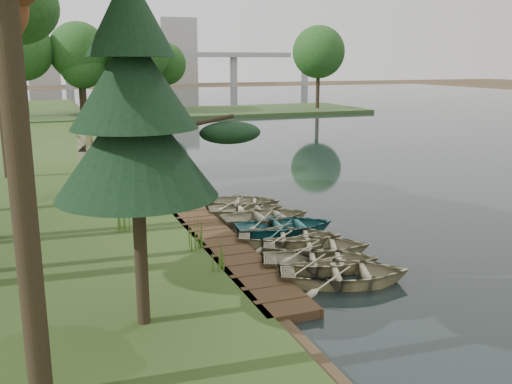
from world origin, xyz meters
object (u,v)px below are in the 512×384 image
object	(u,v)px
stored_rowboat	(90,182)
pine_tree	(134,109)
rowboat_1	(321,258)
boardwalk	(209,233)
rowboat_2	(316,244)
rowboat_0	(345,270)

from	to	relation	value
stored_rowboat	pine_tree	bearing A→B (deg)	-163.45
rowboat_1	boardwalk	bearing A→B (deg)	46.73
rowboat_1	stored_rowboat	distance (m)	14.87
rowboat_1	pine_tree	bearing A→B (deg)	131.08
rowboat_1	pine_tree	xyz separation A→B (m)	(-6.08, -2.28, 5.10)
boardwalk	rowboat_1	world-z (taller)	rowboat_1
rowboat_1	rowboat_2	xyz separation A→B (m)	(0.51, 1.37, -0.01)
pine_tree	boardwalk	bearing A→B (deg)	62.24
rowboat_0	rowboat_1	bearing A→B (deg)	25.93
boardwalk	rowboat_2	xyz separation A→B (m)	(2.87, -3.42, 0.29)
rowboat_0	rowboat_2	bearing A→B (deg)	11.77
boardwalk	rowboat_1	distance (m)	5.35
rowboat_0	rowboat_2	distance (m)	2.68
boardwalk	rowboat_1	bearing A→B (deg)	-63.78
pine_tree	rowboat_2	bearing A→B (deg)	28.97
boardwalk	pine_tree	bearing A→B (deg)	-117.76
boardwalk	rowboat_2	distance (m)	4.48
rowboat_0	rowboat_2	size ratio (longest dim) A/B	1.06
rowboat_0	stored_rowboat	bearing A→B (deg)	42.13
pine_tree	rowboat_0	bearing A→B (deg)	9.13
stored_rowboat	rowboat_1	bearing A→B (deg)	-139.39
boardwalk	pine_tree	size ratio (longest dim) A/B	1.93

